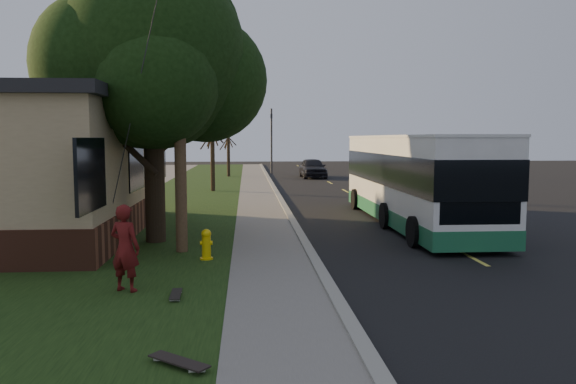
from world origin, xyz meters
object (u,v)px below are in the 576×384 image
object	(u,v)px
bare_tree_far	(228,151)
skateboarder	(125,248)
skateboard_spare	(179,362)
traffic_signal	(271,136)
bare_tree_near	(213,154)
skateboard_main	(176,294)
transit_bus	(413,177)
leafy_tree	(154,60)
fire_hydrant	(206,244)
dumpster	(45,204)
distant_car	(313,168)
utility_pole	(179,73)

from	to	relation	value
bare_tree_far	skateboarder	distance (m)	32.79
skateboard_spare	traffic_signal	bearing A→B (deg)	85.76
bare_tree_near	skateboard_main	distance (m)	21.35
bare_tree_far	transit_bus	size ratio (longest dim) A/B	0.35
leafy_tree	skateboarder	distance (m)	6.88
bare_tree_far	skateboard_main	distance (m)	33.30
fire_hydrant	leafy_tree	size ratio (longest dim) A/B	0.09
skateboard_spare	dumpster	distance (m)	15.17
skateboard_main	fire_hydrant	bearing A→B (deg)	84.15
transit_bus	skateboard_spare	world-z (taller)	transit_bus
fire_hydrant	distant_car	size ratio (longest dim) A/B	0.17
leafy_tree	bare_tree_far	bearing A→B (deg)	87.55
fire_hydrant	utility_pole	bearing A→B (deg)	125.38
utility_pole	traffic_signal	bearing A→B (deg)	83.42
bare_tree_far	utility_pole	bearing A→B (deg)	-90.60
transit_bus	skateboard_spare	bearing A→B (deg)	-118.96
bare_tree_near	dumpster	distance (m)	12.09
utility_pole	dumpster	bearing A→B (deg)	131.60
bare_tree_far	skateboard_spare	xyz separation A→B (m)	(0.50, -36.45, -1.87)
skateboarder	dumpster	bearing A→B (deg)	-40.80
bare_tree_near	transit_bus	bearing A→B (deg)	-58.43
transit_bus	skateboard_main	size ratio (longest dim) A/B	14.95
bare_tree_near	fire_hydrant	bearing A→B (deg)	-87.14
transit_bus	distant_car	size ratio (longest dim) A/B	2.57
transit_bus	skateboard_main	bearing A→B (deg)	-128.79
fire_hydrant	dumpster	xyz separation A→B (m)	(-6.30, 7.29, 0.20)
skateboard_main	traffic_signal	bearing A→B (deg)	84.73
traffic_signal	skateboarder	world-z (taller)	traffic_signal
dumpster	distant_car	bearing A→B (deg)	60.41
fire_hydrant	skateboard_main	size ratio (longest dim) A/B	0.97
fire_hydrant	traffic_signal	distance (m)	34.25
utility_pole	transit_bus	bearing A→B (deg)	31.49
utility_pole	skateboard_main	bearing A→B (deg)	-84.98
utility_pole	dumpster	size ratio (longest dim) A/B	6.72
skateboard_main	skateboard_spare	xyz separation A→B (m)	(0.43, -3.20, 0.01)
dumpster	bare_tree_near	bearing A→B (deg)	63.24
leafy_tree	bare_tree_far	distance (m)	27.56
dumpster	distant_car	xyz separation A→B (m)	(12.32, 21.69, 0.13)
leafy_tree	skateboard_spare	world-z (taller)	leafy_tree
traffic_signal	skateboard_main	size ratio (longest dim) A/B	7.21
traffic_signal	skateboard_spare	world-z (taller)	traffic_signal
bare_tree_far	distant_car	world-z (taller)	bare_tree_far
fire_hydrant	skateboarder	world-z (taller)	skateboarder
traffic_signal	bare_tree_far	bearing A→B (deg)	-131.19
utility_pole	distant_car	world-z (taller)	utility_pole
transit_bus	skateboard_spare	distance (m)	13.81
bare_tree_near	traffic_signal	size ratio (longest dim) A/B	0.78
fire_hydrant	bare_tree_near	distance (m)	18.10
bare_tree_near	dumpster	size ratio (longest dim) A/B	3.19
leafy_tree	skateboarder	size ratio (longest dim) A/B	4.65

